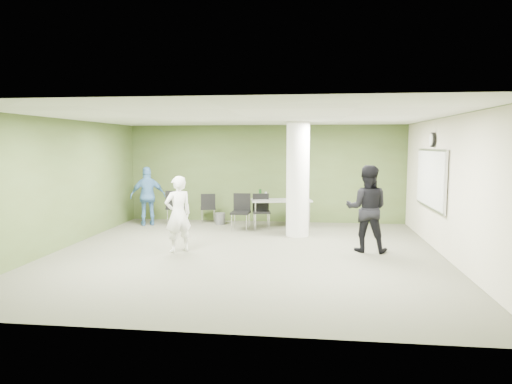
# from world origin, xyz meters

# --- Properties ---
(floor) EXTENTS (8.00, 8.00, 0.00)m
(floor) POSITION_xyz_m (0.00, 0.00, 0.00)
(floor) COLOR #504F3F
(floor) RESTS_ON ground
(ceiling) EXTENTS (8.00, 8.00, 0.00)m
(ceiling) POSITION_xyz_m (0.00, 0.00, 2.80)
(ceiling) COLOR white
(ceiling) RESTS_ON wall_back
(wall_back) EXTENTS (8.00, 2.80, 0.02)m
(wall_back) POSITION_xyz_m (0.00, 4.00, 1.40)
(wall_back) COLOR #445327
(wall_back) RESTS_ON floor
(wall_left) EXTENTS (0.02, 8.00, 2.80)m
(wall_left) POSITION_xyz_m (-4.00, 0.00, 1.40)
(wall_left) COLOR #445327
(wall_left) RESTS_ON floor
(wall_right_cream) EXTENTS (0.02, 8.00, 2.80)m
(wall_right_cream) POSITION_xyz_m (4.00, 0.00, 1.40)
(wall_right_cream) COLOR beige
(wall_right_cream) RESTS_ON floor
(column) EXTENTS (0.56, 0.56, 2.80)m
(column) POSITION_xyz_m (1.00, 2.00, 1.40)
(column) COLOR silver
(column) RESTS_ON floor
(whiteboard) EXTENTS (0.05, 2.30, 1.30)m
(whiteboard) POSITION_xyz_m (3.92, 1.20, 1.50)
(whiteboard) COLOR silver
(whiteboard) RESTS_ON wall_right_cream
(wall_clock) EXTENTS (0.06, 0.32, 0.32)m
(wall_clock) POSITION_xyz_m (3.92, 1.20, 2.35)
(wall_clock) COLOR black
(wall_clock) RESTS_ON wall_right_cream
(folding_table) EXTENTS (1.71, 0.99, 1.01)m
(folding_table) POSITION_xyz_m (0.51, 3.09, 0.71)
(folding_table) COLOR #979892
(folding_table) RESTS_ON floor
(wastebasket) EXTENTS (0.28, 0.28, 0.32)m
(wastebasket) POSITION_xyz_m (-1.21, 3.35, 0.16)
(wastebasket) COLOR #4C4C4C
(wastebasket) RESTS_ON floor
(chair_back_left) EXTENTS (0.49, 0.49, 0.98)m
(chair_back_left) POSITION_xyz_m (-2.42, 3.07, 0.57)
(chair_back_left) COLOR black
(chair_back_left) RESTS_ON floor
(chair_back_right) EXTENTS (0.52, 0.52, 0.86)m
(chair_back_right) POSITION_xyz_m (-1.60, 3.52, 0.50)
(chair_back_right) COLOR black
(chair_back_right) RESTS_ON floor
(chair_table_left) EXTENTS (0.49, 0.49, 0.96)m
(chair_table_left) POSITION_xyz_m (-0.50, 2.63, 0.56)
(chair_table_left) COLOR black
(chair_table_left) RESTS_ON floor
(chair_table_right) EXTENTS (0.54, 0.54, 0.92)m
(chair_table_right) POSITION_xyz_m (-0.00, 2.94, 0.54)
(chair_table_right) COLOR black
(chair_table_right) RESTS_ON floor
(woman_white) EXTENTS (0.69, 0.67, 1.60)m
(woman_white) POSITION_xyz_m (-1.42, 0.01, 0.80)
(woman_white) COLOR white
(woman_white) RESTS_ON floor
(man_black) EXTENTS (0.98, 0.81, 1.82)m
(man_black) POSITION_xyz_m (2.49, 0.52, 0.91)
(man_black) COLOR black
(man_black) RESTS_ON floor
(man_blue) EXTENTS (1.04, 0.76, 1.63)m
(man_blue) POSITION_xyz_m (-3.17, 2.97, 0.82)
(man_blue) COLOR teal
(man_blue) RESTS_ON floor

